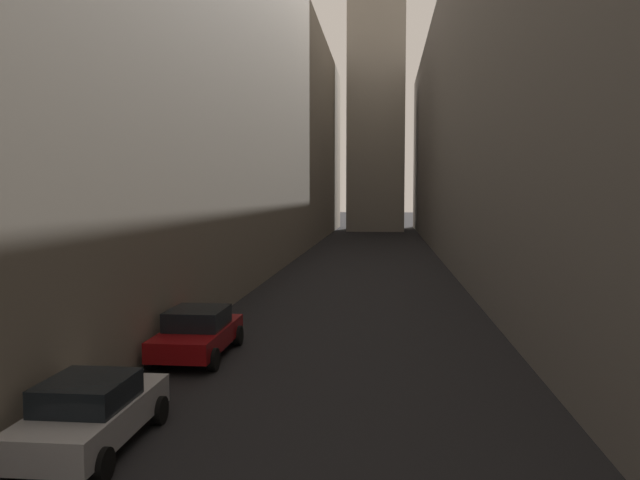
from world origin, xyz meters
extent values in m
plane|color=black|center=(0.00, 48.00, 0.00)|extent=(264.00, 264.00, 0.00)
cube|color=gray|center=(-12.99, 50.00, 11.20)|extent=(14.98, 108.00, 22.39)
cube|color=slate|center=(12.93, 50.00, 10.64)|extent=(14.87, 108.00, 21.27)
cube|color=gray|center=(0.00, 94.51, 19.86)|extent=(7.58, 7.58, 39.72)
cube|color=#B7B7BC|center=(-4.40, 19.08, 0.61)|extent=(1.67, 4.10, 0.62)
cube|color=black|center=(-4.40, 18.89, 1.18)|extent=(1.53, 1.81, 0.52)
cylinder|color=black|center=(-5.23, 20.48, 0.30)|extent=(0.22, 0.61, 0.61)
cylinder|color=black|center=(-3.57, 20.48, 0.30)|extent=(0.22, 0.61, 0.61)
cylinder|color=black|center=(-5.23, 17.69, 0.30)|extent=(0.22, 0.61, 0.61)
cylinder|color=black|center=(-3.57, 17.69, 0.30)|extent=(0.22, 0.61, 0.61)
cube|color=maroon|center=(-4.40, 26.13, 0.62)|extent=(1.80, 4.47, 0.59)
cube|color=black|center=(-4.40, 26.12, 1.20)|extent=(1.66, 1.97, 0.57)
cylinder|color=black|center=(-5.30, 27.65, 0.33)|extent=(0.22, 0.66, 0.66)
cylinder|color=black|center=(-3.50, 27.65, 0.33)|extent=(0.22, 0.66, 0.66)
cylinder|color=black|center=(-5.30, 24.62, 0.33)|extent=(0.22, 0.66, 0.66)
cylinder|color=black|center=(-3.50, 24.62, 0.33)|extent=(0.22, 0.66, 0.66)
camera|label=1|loc=(1.27, 7.45, 4.99)|focal=35.66mm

